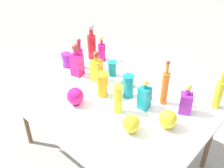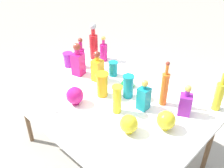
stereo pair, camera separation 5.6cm
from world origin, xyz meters
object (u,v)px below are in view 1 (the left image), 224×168
Objects in this scene: round_bowl_1 at (168,119)px; fluted_vase_0 at (127,78)px; tall_bottle_4 at (219,92)px; slender_vase_3 at (112,68)px; tall_bottle_3 at (102,51)px; square_decanter_1 at (97,69)px; round_bowl_2 at (131,124)px; tall_bottle_2 at (165,87)px; slender_vase_4 at (102,84)px; slender_vase_1 at (118,99)px; tall_bottle_0 at (80,56)px; square_decanter_2 at (186,101)px; round_bowl_0 at (75,96)px; slender_vase_2 at (67,60)px; square_decanter_3 at (144,96)px; tall_bottle_1 at (92,44)px; slender_vase_0 at (128,86)px; square_decanter_0 at (77,62)px.

fluted_vase_0 is at bearing 157.50° from round_bowl_1.
slender_vase_3 is (-0.96, -0.19, -0.07)m from tall_bottle_4.
tall_bottle_3 is at bearing 157.73° from round_bowl_1.
square_decanter_1 reaches higher than round_bowl_2.
tall_bottle_2 is 1.81× the size of slender_vase_4.
slender_vase_4 is (-0.25, 0.08, -0.01)m from slender_vase_1.
tall_bottle_0 is 1.24× the size of square_decanter_2.
tall_bottle_2 is 2.58× the size of round_bowl_0.
slender_vase_4 is 0.50m from round_bowl_2.
slender_vase_1 is at bearing -13.00° from slender_vase_2.
tall_bottle_2 reaches higher than square_decanter_1.
square_decanter_3 reaches higher than fluted_vase_0.
tall_bottle_1 reaches higher than round_bowl_1.
slender_vase_0 reaches higher than slender_vase_2.
tall_bottle_1 is at bearing 127.02° from round_bowl_0.
slender_vase_1 is 1.57× the size of slender_vase_2.
slender_vase_4 reaches higher than slender_vase_3.
tall_bottle_2 is 1.29× the size of square_decanter_1.
square_decanter_1 reaches higher than round_bowl_1.
square_decanter_2 is 1.79× the size of round_bowl_1.
slender_vase_0 is (-0.20, 0.04, -0.00)m from square_decanter_3.
square_decanter_2 is 1.73× the size of slender_vase_2.
square_decanter_3 is (-0.08, -0.16, -0.04)m from tall_bottle_2.
tall_bottle_4 is at bearing 64.57° from round_bowl_2.
tall_bottle_0 is 0.56m from slender_vase_4.
slender_vase_2 is (-0.81, -0.01, -0.03)m from slender_vase_0.
round_bowl_2 is at bearing -38.26° from slender_vase_3.
slender_vase_2 is at bearing -145.10° from tall_bottle_0.
round_bowl_0 is (-0.08, -0.24, -0.04)m from slender_vase_4.
slender_vase_3 is at bearing 158.58° from square_decanter_3.
tall_bottle_4 is 0.77m from round_bowl_2.
square_decanter_2 is at bearing 3.11° from tall_bottle_0.
square_decanter_2 is at bearing -10.47° from tall_bottle_3.
fluted_vase_0 is (-0.11, 0.12, -0.03)m from slender_vase_0.
slender_vase_4 is at bearing -12.07° from square_decanter_0.
tall_bottle_3 is at bearing -178.81° from tall_bottle_4.
tall_bottle_0 is 0.89m from square_decanter_3.
square_decanter_1 is at bearing -157.07° from fluted_vase_0.
tall_bottle_4 reaches higher than slender_vase_0.
slender_vase_1 is (-0.12, -0.18, 0.01)m from square_decanter_3.
slender_vase_0 reaches higher than round_bowl_1.
tall_bottle_4 is 1.14× the size of square_decanter_0.
tall_bottle_0 is 0.81× the size of tall_bottle_1.
tall_bottle_2 reaches higher than tall_bottle_4.
slender_vase_0 is 0.81m from slender_vase_2.
tall_bottle_4 is 2.58× the size of round_bowl_1.
slender_vase_4 is at bearing -147.61° from tall_bottle_4.
square_decanter_2 is at bearing 2.91° from tall_bottle_2.
round_bowl_2 is (0.46, -0.19, -0.04)m from slender_vase_4.
slender_vase_4 is (-0.79, -0.50, -0.03)m from tall_bottle_4.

